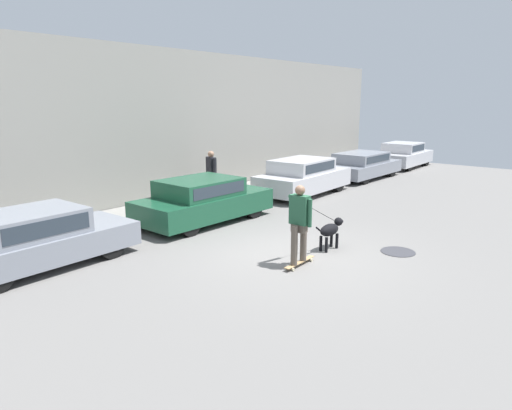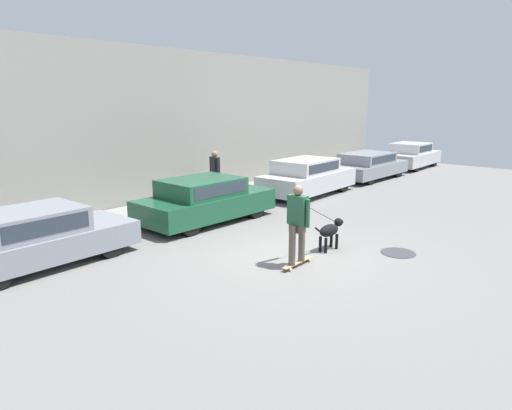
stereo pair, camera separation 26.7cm
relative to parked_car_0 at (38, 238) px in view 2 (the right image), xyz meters
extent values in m
plane|color=slate|center=(4.00, -3.76, -0.60)|extent=(36.00, 36.00, 0.00)
cube|color=gray|center=(4.00, 3.15, 1.98)|extent=(32.00, 0.30, 5.15)
cube|color=gray|center=(4.00, 2.00, -0.53)|extent=(30.00, 1.97, 0.13)
cylinder|color=black|center=(1.25, 0.75, -0.29)|extent=(0.62, 0.21, 0.61)
cylinder|color=black|center=(1.28, -0.69, -0.29)|extent=(0.62, 0.21, 0.61)
cube|color=gray|center=(0.05, 0.00, -0.15)|extent=(3.96, 1.76, 0.53)
cube|color=gray|center=(-0.11, 0.00, 0.38)|extent=(2.02, 1.55, 0.52)
cube|color=#28333D|center=(-0.09, -0.76, 0.41)|extent=(1.75, 0.05, 0.33)
cylinder|color=black|center=(6.10, 0.77, -0.29)|extent=(0.62, 0.21, 0.62)
cylinder|color=black|center=(6.07, -0.81, -0.29)|extent=(0.62, 0.21, 0.62)
cylinder|color=black|center=(3.58, 0.82, -0.29)|extent=(0.62, 0.21, 0.62)
cylinder|color=black|center=(3.55, -0.76, -0.29)|extent=(0.62, 0.21, 0.62)
cube|color=#194C33|center=(4.82, 0.00, -0.11)|extent=(4.10, 1.90, 0.61)
cube|color=#194C33|center=(4.66, 0.01, 0.44)|extent=(2.21, 1.68, 0.48)
cube|color=#28333D|center=(4.64, -0.82, 0.46)|extent=(1.92, 0.05, 0.31)
cylinder|color=black|center=(11.22, 0.81, -0.26)|extent=(0.68, 0.22, 0.67)
cylinder|color=black|center=(11.28, -0.71, -0.26)|extent=(0.68, 0.22, 0.67)
cylinder|color=black|center=(8.62, 0.71, -0.26)|extent=(0.68, 0.22, 0.67)
cylinder|color=black|center=(8.68, -0.81, -0.26)|extent=(0.68, 0.22, 0.67)
cube|color=#BCBCC1|center=(9.95, 0.00, -0.07)|extent=(4.26, 1.91, 0.65)
cube|color=#BCBCC1|center=(9.78, 0.00, 0.50)|extent=(2.37, 1.67, 0.49)
cube|color=#28333D|center=(9.81, -0.80, 0.52)|extent=(2.03, 0.09, 0.31)
cylinder|color=black|center=(16.02, 0.77, -0.27)|extent=(0.65, 0.21, 0.65)
cylinder|color=black|center=(16.00, -0.80, -0.27)|extent=(0.65, 0.21, 0.65)
cylinder|color=black|center=(13.38, 0.80, -0.27)|extent=(0.65, 0.21, 0.65)
cylinder|color=black|center=(13.36, -0.77, -0.27)|extent=(0.65, 0.21, 0.65)
cube|color=gray|center=(14.69, 0.00, -0.14)|extent=(4.28, 1.87, 0.52)
cube|color=gray|center=(14.52, 0.00, 0.35)|extent=(2.49, 1.66, 0.46)
cube|color=#28333D|center=(14.51, -0.81, 0.37)|extent=(2.17, 0.04, 0.29)
cylinder|color=black|center=(20.55, 0.80, -0.28)|extent=(0.65, 0.21, 0.64)
cylinder|color=black|center=(20.58, -0.75, -0.28)|extent=(0.65, 0.21, 0.64)
cylinder|color=black|center=(18.08, 0.75, -0.28)|extent=(0.65, 0.21, 0.64)
cylinder|color=black|center=(18.11, -0.79, -0.28)|extent=(0.65, 0.21, 0.64)
cube|color=#BCBCC1|center=(19.33, 0.00, -0.10)|extent=(4.01, 1.86, 0.61)
cube|color=#BCBCC1|center=(19.17, 0.00, 0.45)|extent=(1.98, 1.65, 0.49)
cube|color=#28333D|center=(19.19, -0.81, 0.47)|extent=(1.72, 0.05, 0.32)
cylinder|color=black|center=(5.12, -4.05, -0.42)|extent=(0.07, 0.07, 0.36)
cylinder|color=black|center=(5.11, -4.21, -0.42)|extent=(0.07, 0.07, 0.36)
cylinder|color=black|center=(4.69, -4.02, -0.42)|extent=(0.07, 0.07, 0.36)
cylinder|color=black|center=(4.68, -4.18, -0.42)|extent=(0.07, 0.07, 0.36)
ellipsoid|color=black|center=(4.90, -4.11, -0.11)|extent=(0.63, 0.32, 0.28)
sphere|color=black|center=(5.27, -4.14, 0.01)|extent=(0.20, 0.20, 0.20)
cylinder|color=black|center=(5.36, -4.14, 0.00)|extent=(0.12, 0.10, 0.09)
cylinder|color=black|center=(4.50, -4.09, -0.03)|extent=(0.25, 0.06, 0.19)
cylinder|color=beige|center=(3.94, -4.11, -0.56)|extent=(0.07, 0.03, 0.07)
cylinder|color=beige|center=(3.95, -4.26, -0.56)|extent=(0.07, 0.03, 0.07)
cylinder|color=beige|center=(3.21, -4.13, -0.56)|extent=(0.07, 0.03, 0.07)
cylinder|color=beige|center=(3.22, -4.28, -0.56)|extent=(0.07, 0.03, 0.07)
cube|color=#A88456|center=(3.58, -4.19, -0.52)|extent=(1.01, 0.15, 0.02)
cylinder|color=brown|center=(3.71, -4.19, -0.09)|extent=(0.14, 0.14, 0.84)
cylinder|color=brown|center=(3.35, -4.20, -0.09)|extent=(0.14, 0.14, 0.84)
cube|color=brown|center=(3.53, -4.20, 0.25)|extent=(0.18, 0.32, 0.17)
cube|color=#235138|center=(3.53, -4.20, 0.64)|extent=(0.21, 0.41, 0.61)
sphere|color=brown|center=(3.53, -4.20, 1.05)|extent=(0.21, 0.21, 0.21)
cylinder|color=#235138|center=(3.54, -4.44, 0.60)|extent=(0.09, 0.09, 0.58)
cylinder|color=#235138|center=(3.78, -3.98, 0.76)|extent=(0.57, 0.15, 0.35)
cylinder|color=black|center=(4.65, -4.07, 0.31)|extent=(1.24, 0.15, 0.65)
cylinder|color=brown|center=(6.96, 1.80, -0.06)|extent=(0.16, 0.16, 0.81)
cylinder|color=brown|center=(7.02, 1.97, -0.06)|extent=(0.16, 0.16, 0.81)
cube|color=black|center=(6.99, 1.89, 0.64)|extent=(0.36, 0.48, 0.59)
cylinder|color=black|center=(6.89, 1.64, 0.65)|extent=(0.10, 0.10, 0.56)
cylinder|color=black|center=(7.08, 2.13, 0.65)|extent=(0.10, 0.10, 0.56)
sphere|color=#997056|center=(6.99, 1.89, 1.04)|extent=(0.22, 0.22, 0.22)
cube|color=tan|center=(6.89, 1.64, 0.25)|extent=(0.21, 0.34, 0.25)
cylinder|color=#38383D|center=(5.78, -5.45, -0.59)|extent=(0.78, 0.78, 0.01)
camera|label=1|loc=(-4.08, -9.36, 2.84)|focal=32.00mm
camera|label=2|loc=(-3.91, -9.56, 2.84)|focal=32.00mm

